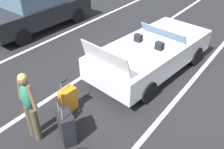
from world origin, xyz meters
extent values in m
plane|color=black|center=(0.00, 0.00, 0.00)|extent=(80.00, 80.00, 0.00)
cube|color=silver|center=(0.00, -1.29, 0.00)|extent=(18.00, 0.12, 0.01)
cube|color=silver|center=(0.00, 1.41, 0.00)|extent=(18.00, 0.12, 0.01)
cube|color=silver|center=(0.00, 4.11, 0.00)|extent=(18.00, 0.12, 0.01)
cube|color=silver|center=(0.00, 0.00, 0.62)|extent=(4.26, 2.18, 0.64)
cube|color=silver|center=(1.43, -0.15, 0.51)|extent=(1.48, 1.80, 0.38)
cube|color=slate|center=(0.51, -0.05, 1.09)|extent=(0.34, 1.56, 0.31)
cube|color=black|center=(-0.17, 0.39, 1.05)|extent=(0.18, 0.24, 0.22)
cube|color=black|center=(-0.24, -0.35, 1.05)|extent=(0.18, 0.24, 0.22)
cube|color=silver|center=(-1.94, 0.20, 1.22)|extent=(0.35, 1.51, 0.63)
cylinder|color=black|center=(1.35, 0.67, 0.30)|extent=(0.62, 0.28, 0.60)
cylinder|color=black|center=(1.18, -0.94, 0.30)|extent=(0.62, 0.28, 0.60)
cylinder|color=black|center=(-1.18, 0.94, 0.30)|extent=(0.62, 0.28, 0.60)
cylinder|color=black|center=(-1.35, -0.67, 0.30)|extent=(0.62, 0.28, 0.60)
cube|color=black|center=(-3.50, 0.01, 0.37)|extent=(0.47, 0.56, 0.74)
cube|color=black|center=(-3.37, -0.06, 0.31)|extent=(0.19, 0.35, 0.41)
cylinder|color=gray|center=(-3.51, 0.17, 0.89)|extent=(0.03, 0.03, 0.30)
cylinder|color=gray|center=(-3.63, -0.07, 0.89)|extent=(0.03, 0.03, 0.30)
cylinder|color=black|center=(-3.57, 0.05, 1.04)|extent=(0.15, 0.25, 0.03)
sphere|color=black|center=(-3.52, 0.21, 0.02)|extent=(0.04, 0.04, 0.04)
sphere|color=black|center=(-3.67, -0.09, 0.02)|extent=(0.04, 0.04, 0.04)
cube|color=orange|center=(-2.80, 0.68, 0.31)|extent=(0.41, 0.26, 0.62)
cylinder|color=gray|center=(-2.69, 0.74, 0.73)|extent=(0.02, 0.02, 0.22)
cylinder|color=gray|center=(-2.91, 0.75, 0.73)|extent=(0.02, 0.02, 0.22)
cylinder|color=black|center=(-2.80, 0.75, 0.84)|extent=(0.22, 0.04, 0.03)
sphere|color=black|center=(-2.66, 0.76, 0.02)|extent=(0.04, 0.04, 0.04)
sphere|color=black|center=(-2.94, 0.78, 0.02)|extent=(0.04, 0.04, 0.04)
cylinder|color=#4C3F2D|center=(-3.85, 0.73, 0.41)|extent=(0.16, 0.16, 0.82)
cylinder|color=#4C3F2D|center=(-3.86, 0.54, 0.41)|extent=(0.16, 0.16, 0.82)
ellipsoid|color=#267259|center=(-3.86, 0.64, 1.12)|extent=(0.24, 0.33, 0.60)
sphere|color=brown|center=(-3.86, 0.64, 1.51)|extent=(0.21, 0.21, 0.21)
sphere|color=tan|center=(-3.86, 0.64, 1.56)|extent=(0.18, 0.18, 0.18)
cylinder|color=brown|center=(-3.85, 0.84, 1.19)|extent=(0.10, 0.20, 0.53)
cylinder|color=brown|center=(-3.87, 0.43, 1.19)|extent=(0.10, 0.20, 0.53)
cube|color=black|center=(0.09, 5.39, 0.67)|extent=(4.54, 1.89, 0.70)
cylinder|color=black|center=(1.51, 6.19, 0.32)|extent=(0.64, 0.23, 0.64)
cylinder|color=black|center=(1.47, 4.53, 0.32)|extent=(0.64, 0.23, 0.64)
cylinder|color=black|center=(-1.32, 4.59, 0.32)|extent=(0.64, 0.23, 0.64)
camera|label=1|loc=(-5.83, -2.96, 4.15)|focal=39.39mm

